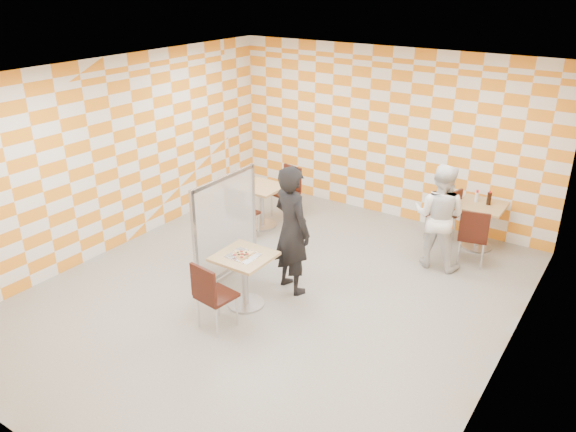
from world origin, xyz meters
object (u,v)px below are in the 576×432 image
Objects in this scene: man_white at (439,216)px; sport_bottle at (477,197)px; man_dark at (292,230)px; chair_second_side at (447,212)px; chair_empty_near at (239,210)px; second_table at (480,218)px; soda_bottle at (489,199)px; chair_empty_far at (288,187)px; partition at (226,226)px; main_table at (245,271)px; chair_main_front at (211,292)px; empty_table at (262,199)px; chair_second_front at (473,233)px.

sport_bottle is at bearing -105.77° from man_white.
man_dark is 3.28m from sport_bottle.
chair_second_side is 1.00× the size of chair_empty_near.
man_white is 8.09× the size of sport_bottle.
second_table is 3.26× the size of soda_bottle.
chair_second_side is at bearing 10.24° from chair_empty_far.
man_white is (-0.36, -0.96, 0.30)m from second_table.
chair_second_side is 0.52m from sport_bottle.
partition is at bearing -78.17° from chair_empty_far.
chair_main_front is at bearing -89.24° from main_table.
man_dark is at bearing -120.80° from sport_bottle.
main_table is 0.81× the size of chair_second_side.
chair_empty_far is 4.02× the size of soda_bottle.
partition reaches higher than main_table.
empty_table is 0.41× the size of man_dark.
second_table is at bearing -112.53° from man_white.
chair_second_front is at bearing -88.79° from soda_bottle.
sport_bottle is (-0.11, 0.05, 0.33)m from second_table.
chair_second_side is (2.88, 1.17, 0.04)m from empty_table.
soda_bottle is at bearing 58.46° from main_table.
chair_second_side is at bearing 22.03° from empty_table.
main_table is 3.52m from chair_second_front.
man_dark is at bearing -132.36° from chair_second_front.
chair_empty_near is 3.83m from sport_bottle.
chair_empty_near is at bearing -150.16° from second_table.
chair_empty_far is (0.11, 0.67, 0.04)m from empty_table.
sport_bottle reaches higher than empty_table.
man_white is (1.70, 3.19, 0.26)m from chair_main_front.
chair_main_front is 1.00× the size of chair_second_front.
empty_table is 3.75× the size of sport_bottle.
soda_bottle is (2.15, 4.20, 0.31)m from chair_main_front.
chair_second_front is at bearing 51.95° from main_table.
man_dark is at bearing -122.93° from second_table.
soda_bottle is (3.46, 1.98, 0.31)m from chair_empty_near.
chair_second_side is at bearing -167.45° from second_table.
main_table is 0.81× the size of chair_empty_far.
empty_table is (-1.32, 2.19, 0.00)m from main_table.
man_white is at bearing -108.53° from man_dark.
second_table is (2.07, 3.47, 0.00)m from main_table.
chair_main_front is 3.62m from man_white.
man_white reaches higher than chair_empty_far.
second_table is 4.08m from partition.
chair_empty_near is 4.02× the size of soda_bottle.
second_table is at bearing 12.55° from chair_second_side.
second_table is at bearing -103.04° from man_dark.
chair_second_front is at bearing 58.00° from chair_main_front.
empty_table is 3.26× the size of soda_bottle.
second_table is 1.07m from man_white.
soda_bottle is at bearing 11.07° from chair_empty_far.
soda_bottle is (-0.02, 0.74, 0.31)m from chair_second_front.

